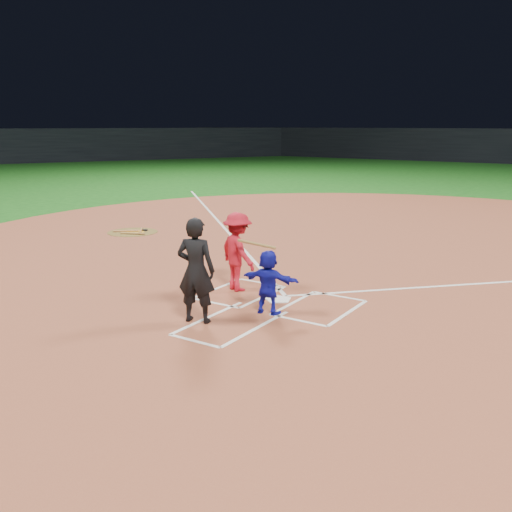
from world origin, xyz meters
The scene contains 14 objects.
ground centered at (0.00, 0.00, 0.00)m, with size 120.00×120.00×0.00m, color #145114.
home_plate_dirt centered at (0.00, 6.00, 0.01)m, with size 28.00×28.00×0.01m, color brown.
stadium_wall_left centered at (-42.00, 24.00, 1.60)m, with size 1.20×60.00×3.20m, color black.
home_plate centered at (0.00, 0.00, 0.02)m, with size 0.60×0.60×0.02m, color white.
on_deck_circle centered at (-8.11, 3.88, 0.02)m, with size 1.70×1.70×0.01m, color brown.
on_deck_logo centered at (-8.11, 3.88, 0.02)m, with size 0.80×0.80×0.00m, color gold.
on_deck_bat_a centered at (-7.96, 4.13, 0.05)m, with size 0.06×0.06×0.84m, color #A96E3E.
on_deck_bat_b centered at (-8.31, 3.78, 0.05)m, with size 0.06×0.06×0.84m, color #A86C3D.
on_deck_bat_c centered at (-7.81, 3.58, 0.05)m, with size 0.06×0.06×0.84m, color olive.
bat_weight_donut centered at (-7.91, 4.28, 0.05)m, with size 0.19×0.19×0.05m, color black.
catcher centered at (0.28, -0.86, 0.65)m, with size 1.18×0.37×1.27m, color #1516AB.
umpire centered at (-0.59, -1.99, 1.00)m, with size 0.72×0.47×1.98m, color black.
chalk_markings centered at (0.00, 5.29, 0.01)m, with size 28.35×17.32×0.01m.
batter_at_plate centered at (-1.13, 0.15, 0.89)m, with size 1.55×1.05×1.74m.
Camera 1 is at (5.85, -9.90, 3.63)m, focal length 40.00 mm.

